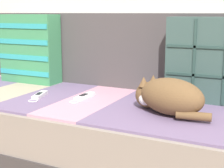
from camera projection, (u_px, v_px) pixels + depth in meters
couch at (95, 134)px, 1.78m from camera, size 1.85×0.82×0.38m
sofa_backrest at (123, 50)px, 1.99m from camera, size 1.81×0.14×0.42m
throw_pillow_quilted at (212, 60)px, 1.64m from camera, size 0.42×0.14×0.41m
throw_pillow_striped at (30, 49)px, 2.11m from camera, size 0.38×0.14×0.41m
sleeping_cat at (167, 96)px, 1.47m from camera, size 0.36×0.28×0.16m
game_remote_near at (39, 95)px, 1.76m from camera, size 0.10×0.19×0.02m
game_remote_far at (84, 97)px, 1.73m from camera, size 0.05×0.20×0.02m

